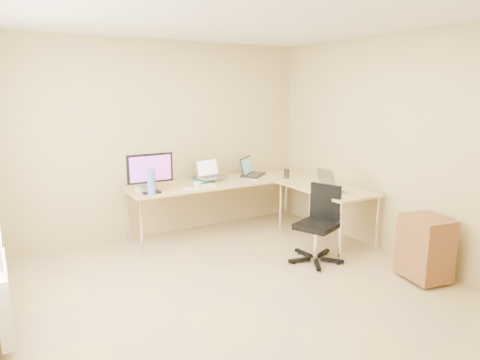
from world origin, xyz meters
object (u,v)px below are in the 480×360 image
desk_return (326,214)px  laptop_black (253,166)px  water_bottle (151,182)px  desk_fan (139,176)px  keyboard (200,187)px  laptop_center (212,169)px  laptop_return (334,183)px  desk_main (224,207)px  monitor (150,173)px  mug (197,186)px  office_chair (316,220)px  cabinet (425,248)px

desk_return → laptop_black: size_ratio=3.08×
water_bottle → desk_fan: bearing=90.0°
keyboard → desk_fan: 0.79m
laptop_center → laptop_return: size_ratio=1.02×
desk_return → desk_main: bearing=134.3°
desk_fan → laptop_black: bearing=7.7°
desk_return → desk_fan: size_ratio=4.56×
laptop_center → water_bottle: water_bottle is taller
monitor → mug: size_ratio=5.43×
water_bottle → office_chair: water_bottle is taller
laptop_center → cabinet: bearing=-78.0°
mug → cabinet: bearing=-53.0°
desk_main → mug: mug is taller
laptop_black → cabinet: bearing=-118.7°
water_bottle → desk_fan: water_bottle is taller
mug → desk_fan: size_ratio=0.37×
laptop_return → keyboard: bearing=52.5°
desk_return → mug: bearing=155.0°
desk_main → mug: size_ratio=25.34×
laptop_center → monitor: bearing=-179.5°
water_bottle → office_chair: 1.98m
mug → water_bottle: 0.60m
laptop_center → keyboard: 0.45m
monitor → laptop_return: (1.94, -1.11, -0.12)m
monitor → desk_fan: bearing=94.5°
keyboard → water_bottle: (-0.67, -0.09, 0.15)m
desk_main → laptop_center: laptop_center is taller
laptop_return → cabinet: laptop_return is taller
water_bottle → laptop_return: bearing=-26.4°
desk_main → cabinet: 2.66m
keyboard → laptop_return: bearing=-48.1°
laptop_center → mug: (-0.38, -0.38, -0.12)m
desk_main → laptop_black: bearing=14.2°
monitor → laptop_black: 1.68m
monitor → office_chair: (1.51, -1.31, -0.47)m
mug → desk_main: bearing=29.2°
laptop_black → cabinet: (0.52, -2.57, -0.50)m
desk_main → laptop_center: 0.56m
desk_return → laptop_black: 1.31m
office_chair → keyboard: bearing=102.4°
mug → water_bottle: (-0.59, 0.00, 0.11)m
laptop_return → office_chair: bearing=116.6°
desk_main → desk_fan: size_ratio=9.30×
laptop_black → mug: laptop_black is taller
desk_fan → desk_main: bearing=-0.4°
desk_main → desk_return: same height
desk_main → office_chair: office_chair is taller
mug → laptop_return: 1.69m
desk_return → laptop_center: laptop_center is taller
keyboard → desk_fan: desk_fan is taller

